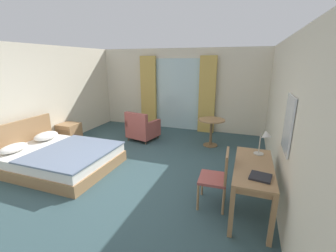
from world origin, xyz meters
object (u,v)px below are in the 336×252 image
(bed, at_px, (58,157))
(desk_lamp, at_px, (265,137))
(writing_desk, at_px, (253,171))
(nightstand, at_px, (69,133))
(closed_book, at_px, (261,177))
(round_cafe_table, at_px, (211,126))
(armchair_by_window, at_px, (142,128))
(desk_chair, at_px, (218,175))

(bed, height_order, desk_lamp, desk_lamp)
(writing_desk, bearing_deg, nightstand, 162.84)
(nightstand, height_order, closed_book, closed_book)
(writing_desk, relative_size, desk_lamp, 2.96)
(nightstand, height_order, round_cafe_table, round_cafe_table)
(nightstand, relative_size, desk_lamp, 1.16)
(armchair_by_window, xyz_separation_m, round_cafe_table, (1.92, 0.21, 0.20))
(bed, height_order, armchair_by_window, bed)
(nightstand, bearing_deg, closed_book, -20.79)
(nightstand, relative_size, desk_chair, 0.59)
(writing_desk, distance_m, desk_chair, 0.51)
(round_cafe_table, bearing_deg, nightstand, -163.74)
(desk_chair, distance_m, armchair_by_window, 3.42)
(nightstand, distance_m, writing_desk, 4.97)
(nightstand, xyz_separation_m, writing_desk, (4.74, -1.46, 0.38))
(bed, relative_size, nightstand, 4.13)
(bed, relative_size, closed_book, 8.64)
(bed, distance_m, desk_chair, 3.38)
(desk_chair, bearing_deg, armchair_by_window, 135.81)
(nightstand, bearing_deg, round_cafe_table, 16.26)
(desk_chair, bearing_deg, bed, 176.67)
(desk_lamp, bearing_deg, closed_book, -94.18)
(desk_lamp, relative_size, armchair_by_window, 0.54)
(bed, height_order, nightstand, bed)
(writing_desk, xyz_separation_m, round_cafe_table, (-1.02, 2.55, -0.11))
(armchair_by_window, relative_size, round_cafe_table, 1.19)
(round_cafe_table, bearing_deg, bed, -139.84)
(bed, distance_m, closed_book, 4.00)
(bed, distance_m, nightstand, 1.58)
(bed, xyz_separation_m, desk_chair, (3.37, -0.20, 0.28))
(bed, relative_size, desk_chair, 2.45)
(round_cafe_table, bearing_deg, writing_desk, -68.23)
(desk_chair, height_order, round_cafe_table, desk_chair)
(bed, xyz_separation_m, closed_book, (3.93, -0.52, 0.52))
(closed_book, distance_m, armchair_by_window, 4.07)
(nightstand, xyz_separation_m, closed_book, (4.81, -1.83, 0.49))
(closed_book, xyz_separation_m, armchair_by_window, (-3.01, 2.70, -0.42))
(closed_book, bearing_deg, desk_chair, 159.95)
(writing_desk, height_order, desk_lamp, desk_lamp)
(desk_lamp, bearing_deg, nightstand, 167.24)
(closed_book, bearing_deg, nightstand, 169.00)
(desk_lamp, distance_m, closed_book, 0.79)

